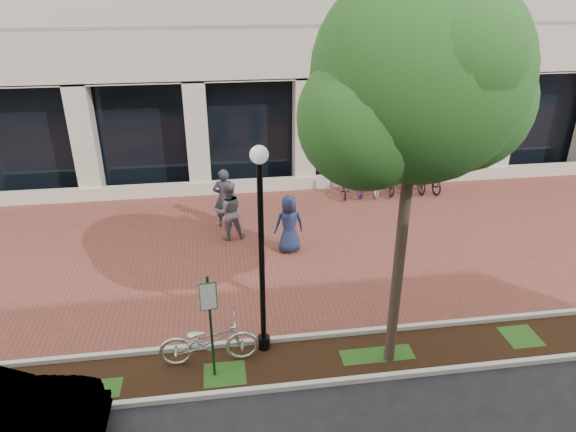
{
  "coord_description": "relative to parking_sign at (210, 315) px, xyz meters",
  "views": [
    {
      "loc": [
        -1.33,
        -13.78,
        7.57
      ],
      "look_at": [
        0.56,
        -0.8,
        1.39
      ],
      "focal_mm": 32.0,
      "sensor_mm": 36.0,
      "label": 1
    }
  ],
  "objects": [
    {
      "name": "pedestrian_right",
      "position": [
        2.31,
        5.06,
        -0.64
      ],
      "size": [
        0.92,
        0.64,
        1.79
      ],
      "primitive_type": "imported",
      "rotation": [
        0.0,
        0.0,
        3.23
      ],
      "color": "#1D274A",
      "rests_on": "ground"
    },
    {
      "name": "planting_strip",
      "position": [
        1.65,
        0.15,
        -1.53
      ],
      "size": [
        40.0,
        1.5,
        0.01
      ],
      "primitive_type": "cube",
      "color": "black",
      "rests_on": "ground"
    },
    {
      "name": "street_tree",
      "position": [
        3.82,
        0.01,
        4.27
      ],
      "size": [
        4.41,
        3.68,
        7.88
      ],
      "color": "#49382A",
      "rests_on": "ground"
    },
    {
      "name": "locked_bicycle",
      "position": [
        -0.08,
        0.46,
        -0.98
      ],
      "size": [
        2.11,
        0.75,
        1.11
      ],
      "primitive_type": "imported",
      "rotation": [
        0.0,
        0.0,
        1.58
      ],
      "color": "silver",
      "rests_on": "ground"
    },
    {
      "name": "brick_plaza",
      "position": [
        1.65,
        5.4,
        -1.53
      ],
      "size": [
        40.0,
        9.0,
        0.01
      ],
      "primitive_type": "cube",
      "color": "brown",
      "rests_on": "ground"
    },
    {
      "name": "ground",
      "position": [
        1.65,
        5.4,
        -1.54
      ],
      "size": [
        120.0,
        120.0,
        0.0
      ],
      "primitive_type": "plane",
      "color": "black",
      "rests_on": "ground"
    },
    {
      "name": "bike_rack_cluster",
      "position": [
        6.76,
        9.21,
        -0.99
      ],
      "size": [
        4.29,
        2.09,
        1.16
      ],
      "rotation": [
        0.0,
        0.0,
        -0.14
      ],
      "color": "black",
      "rests_on": "ground"
    },
    {
      "name": "pedestrian_left",
      "position": [
        0.48,
        7.07,
        -0.54
      ],
      "size": [
        0.74,
        0.5,
        1.99
      ],
      "primitive_type": "imported",
      "rotation": [
        0.0,
        0.0,
        3.1
      ],
      "color": "#2D2C31",
      "rests_on": "ground"
    },
    {
      "name": "lamppost",
      "position": [
        1.1,
        0.73,
        1.11
      ],
      "size": [
        0.36,
        0.36,
        4.71
      ],
      "color": "black",
      "rests_on": "ground"
    },
    {
      "name": "bollard",
      "position": [
        4.52,
        9.21,
        -1.07
      ],
      "size": [
        0.12,
        0.12,
        0.91
      ],
      "color": "silver",
      "rests_on": "ground"
    },
    {
      "name": "curb_plaza_side",
      "position": [
        1.65,
        0.9,
        -1.48
      ],
      "size": [
        40.0,
        0.12,
        0.12
      ],
      "primitive_type": "cube",
      "color": "beige",
      "rests_on": "ground"
    },
    {
      "name": "pedestrian_mid",
      "position": [
        0.58,
        6.15,
        -0.6
      ],
      "size": [
        1.02,
        0.85,
        1.88
      ],
      "primitive_type": "imported",
      "rotation": [
        0.0,
        0.0,
        3.31
      ],
      "color": "slate",
      "rests_on": "ground"
    },
    {
      "name": "curb_street_side",
      "position": [
        1.65,
        -0.6,
        -1.48
      ],
      "size": [
        40.0,
        0.12,
        0.12
      ],
      "primitive_type": "cube",
      "color": "beige",
      "rests_on": "ground"
    },
    {
      "name": "parking_sign",
      "position": [
        0.0,
        0.0,
        0.0
      ],
      "size": [
        0.34,
        0.07,
        2.41
      ],
      "rotation": [
        0.0,
        0.0,
        0.15
      ],
      "color": "#14381A",
      "rests_on": "ground"
    }
  ]
}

